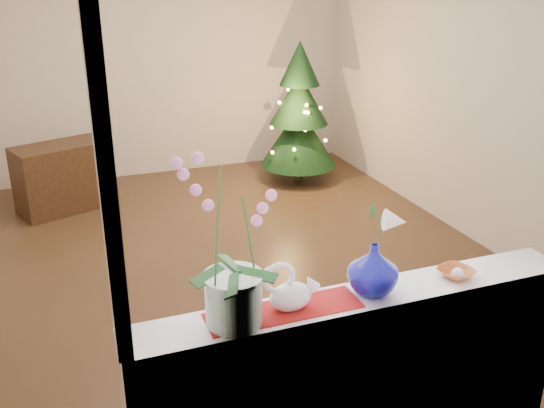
% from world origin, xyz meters
% --- Properties ---
extents(ground, '(5.00, 5.00, 0.00)m').
position_xyz_m(ground, '(0.00, 0.00, 0.00)').
color(ground, '#3C2918').
rests_on(ground, ground).
extents(wall_back, '(4.50, 0.10, 2.70)m').
position_xyz_m(wall_back, '(0.00, 2.50, 1.35)').
color(wall_back, beige).
rests_on(wall_back, ground).
extents(wall_front, '(4.50, 0.10, 2.70)m').
position_xyz_m(wall_front, '(0.00, -2.50, 1.35)').
color(wall_front, beige).
rests_on(wall_front, ground).
extents(wall_right, '(0.10, 5.00, 2.70)m').
position_xyz_m(wall_right, '(2.25, 0.00, 1.35)').
color(wall_right, beige).
rests_on(wall_right, ground).
extents(window_apron, '(2.20, 0.08, 0.88)m').
position_xyz_m(window_apron, '(0.00, -2.46, 0.44)').
color(window_apron, white).
rests_on(window_apron, ground).
extents(windowsill, '(2.20, 0.26, 0.04)m').
position_xyz_m(windowsill, '(0.00, -2.37, 0.90)').
color(windowsill, white).
rests_on(windowsill, window_apron).
extents(window_frame, '(2.22, 0.06, 1.60)m').
position_xyz_m(window_frame, '(0.00, -2.47, 1.70)').
color(window_frame, white).
rests_on(window_frame, windowsill).
extents(runner, '(0.70, 0.20, 0.01)m').
position_xyz_m(runner, '(-0.38, -2.37, 0.92)').
color(runner, maroon).
rests_on(runner, windowsill).
extents(orchid_pot, '(0.31, 0.31, 0.76)m').
position_xyz_m(orchid_pot, '(-0.61, -2.38, 1.30)').
color(orchid_pot, beige).
rests_on(orchid_pot, windowsill).
extents(swan, '(0.29, 0.19, 0.22)m').
position_xyz_m(swan, '(-0.35, -2.36, 1.03)').
color(swan, white).
rests_on(swan, windowsill).
extents(blue_vase, '(0.31, 0.31, 0.28)m').
position_xyz_m(blue_vase, '(0.06, -2.36, 1.06)').
color(blue_vase, '#050767').
rests_on(blue_vase, windowsill).
extents(lily, '(0.16, 0.09, 0.21)m').
position_xyz_m(lily, '(0.06, -2.36, 1.31)').
color(lily, beige).
rests_on(lily, blue_vase).
extents(paperweight, '(0.06, 0.06, 0.06)m').
position_xyz_m(paperweight, '(0.51, -2.40, 0.95)').
color(paperweight, silver).
rests_on(paperweight, windowsill).
extents(amber_dish, '(0.18, 0.18, 0.04)m').
position_xyz_m(amber_dish, '(0.52, -2.37, 0.94)').
color(amber_dish, '#A44F1F').
rests_on(amber_dish, windowsill).
extents(xmas_tree, '(1.13, 1.13, 1.58)m').
position_xyz_m(xmas_tree, '(1.41, 1.66, 0.79)').
color(xmas_tree, black).
rests_on(xmas_tree, ground).
extents(side_table, '(1.01, 0.74, 0.68)m').
position_xyz_m(side_table, '(-1.17, 1.65, 0.34)').
color(side_table, black).
rests_on(side_table, ground).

